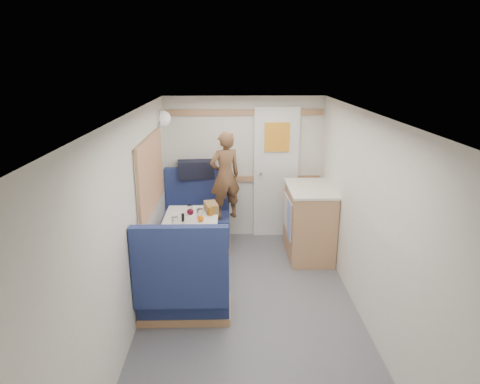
{
  "coord_description": "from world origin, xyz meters",
  "views": [
    {
      "loc": [
        -0.19,
        -3.6,
        2.44
      ],
      "look_at": [
        -0.09,
        0.9,
        1.06
      ],
      "focal_mm": 32.0,
      "sensor_mm": 36.0,
      "label": 1
    }
  ],
  "objects_px": {
    "orange_fruit": "(201,218)",
    "cheese_block": "(202,226)",
    "galley_counter": "(309,221)",
    "salt_grinder": "(188,213)",
    "bench_near": "(184,290)",
    "tray": "(198,225)",
    "beer_glass": "(211,211)",
    "pepper_grinder": "(183,217)",
    "duffel_bag": "(196,169)",
    "tumbler_mid": "(190,209)",
    "tumbler_left": "(175,222)",
    "wine_glass": "(190,212)",
    "bread_loaf": "(211,207)",
    "bench_far": "(197,225)",
    "dome_light": "(163,119)",
    "dinette_table": "(191,231)",
    "tumbler_right": "(200,214)",
    "person": "(225,176)"
  },
  "relations": [
    {
      "from": "dinette_table",
      "to": "dome_light",
      "type": "height_order",
      "value": "dome_light"
    },
    {
      "from": "dinette_table",
      "to": "tumbler_mid",
      "type": "xyz_separation_m",
      "value": [
        -0.02,
        0.16,
        0.21
      ]
    },
    {
      "from": "person",
      "to": "cheese_block",
      "type": "relative_size",
      "value": 10.32
    },
    {
      "from": "pepper_grinder",
      "to": "salt_grinder",
      "type": "bearing_deg",
      "value": 75.08
    },
    {
      "from": "person",
      "to": "tray",
      "type": "bearing_deg",
      "value": 48.63
    },
    {
      "from": "galley_counter",
      "to": "salt_grinder",
      "type": "height_order",
      "value": "galley_counter"
    },
    {
      "from": "dinette_table",
      "to": "tumbler_right",
      "type": "bearing_deg",
      "value": -1.04
    },
    {
      "from": "bench_far",
      "to": "pepper_grinder",
      "type": "bearing_deg",
      "value": -94.65
    },
    {
      "from": "tray",
      "to": "beer_glass",
      "type": "distance_m",
      "value": 0.34
    },
    {
      "from": "galley_counter",
      "to": "wine_glass",
      "type": "height_order",
      "value": "galley_counter"
    },
    {
      "from": "galley_counter",
      "to": "bread_loaf",
      "type": "bearing_deg",
      "value": -165.86
    },
    {
      "from": "salt_grinder",
      "to": "bread_loaf",
      "type": "distance_m",
      "value": 0.31
    },
    {
      "from": "orange_fruit",
      "to": "cheese_block",
      "type": "xyz_separation_m",
      "value": [
        0.03,
        -0.2,
        -0.02
      ]
    },
    {
      "from": "tumbler_mid",
      "to": "tumbler_right",
      "type": "bearing_deg",
      "value": -51.81
    },
    {
      "from": "dome_light",
      "to": "cheese_block",
      "type": "xyz_separation_m",
      "value": [
        0.54,
        -1.2,
        -0.99
      ]
    },
    {
      "from": "bench_near",
      "to": "duffel_bag",
      "type": "height_order",
      "value": "duffel_bag"
    },
    {
      "from": "cheese_block",
      "to": "tumbler_right",
      "type": "bearing_deg",
      "value": 98.01
    },
    {
      "from": "tray",
      "to": "wine_glass",
      "type": "distance_m",
      "value": 0.16
    },
    {
      "from": "bench_near",
      "to": "tumbler_mid",
      "type": "relative_size",
      "value": 9.79
    },
    {
      "from": "tray",
      "to": "bench_far",
      "type": "bearing_deg",
      "value": 95.18
    },
    {
      "from": "bench_near",
      "to": "beer_glass",
      "type": "height_order",
      "value": "bench_near"
    },
    {
      "from": "duffel_bag",
      "to": "beer_glass",
      "type": "xyz_separation_m",
      "value": [
        0.23,
        -1.02,
        -0.25
      ]
    },
    {
      "from": "beer_glass",
      "to": "duffel_bag",
      "type": "bearing_deg",
      "value": 102.87
    },
    {
      "from": "salt_grinder",
      "to": "tumbler_mid",
      "type": "bearing_deg",
      "value": 80.93
    },
    {
      "from": "dome_light",
      "to": "tumbler_mid",
      "type": "height_order",
      "value": "dome_light"
    },
    {
      "from": "tumbler_left",
      "to": "dome_light",
      "type": "bearing_deg",
      "value": 102.42
    },
    {
      "from": "bench_near",
      "to": "tumbler_mid",
      "type": "distance_m",
      "value": 1.13
    },
    {
      "from": "galley_counter",
      "to": "tray",
      "type": "distance_m",
      "value": 1.59
    },
    {
      "from": "tumbler_left",
      "to": "tumbler_mid",
      "type": "bearing_deg",
      "value": 74.24
    },
    {
      "from": "cheese_block",
      "to": "tumbler_left",
      "type": "xyz_separation_m",
      "value": [
        -0.3,
        0.07,
        0.02
      ]
    },
    {
      "from": "duffel_bag",
      "to": "tumbler_mid",
      "type": "xyz_separation_m",
      "value": [
        -0.01,
        -0.96,
        -0.25
      ]
    },
    {
      "from": "dinette_table",
      "to": "duffel_bag",
      "type": "height_order",
      "value": "duffel_bag"
    },
    {
      "from": "pepper_grinder",
      "to": "tray",
      "type": "bearing_deg",
      "value": -37.06
    },
    {
      "from": "salt_grinder",
      "to": "dinette_table",
      "type": "bearing_deg",
      "value": -63.75
    },
    {
      "from": "wine_glass",
      "to": "bench_far",
      "type": "bearing_deg",
      "value": 90.76
    },
    {
      "from": "dome_light",
      "to": "bread_loaf",
      "type": "distance_m",
      "value": 1.31
    },
    {
      "from": "person",
      "to": "orange_fruit",
      "type": "xyz_separation_m",
      "value": [
        -0.26,
        -0.89,
        -0.25
      ]
    },
    {
      "from": "galley_counter",
      "to": "person",
      "type": "relative_size",
      "value": 0.8
    },
    {
      "from": "tumbler_left",
      "to": "tray",
      "type": "bearing_deg",
      "value": 11.65
    },
    {
      "from": "dome_light",
      "to": "galley_counter",
      "type": "height_order",
      "value": "dome_light"
    },
    {
      "from": "bench_near",
      "to": "galley_counter",
      "type": "height_order",
      "value": "bench_near"
    },
    {
      "from": "dome_light",
      "to": "tumbler_left",
      "type": "height_order",
      "value": "dome_light"
    },
    {
      "from": "tumbler_mid",
      "to": "tumbler_right",
      "type": "distance_m",
      "value": 0.21
    },
    {
      "from": "duffel_bag",
      "to": "tumbler_right",
      "type": "relative_size",
      "value": 4.36
    },
    {
      "from": "cheese_block",
      "to": "wine_glass",
      "type": "xyz_separation_m",
      "value": [
        -0.14,
        0.2,
        0.09
      ]
    },
    {
      "from": "bench_far",
      "to": "pepper_grinder",
      "type": "relative_size",
      "value": 11.47
    },
    {
      "from": "galley_counter",
      "to": "salt_grinder",
      "type": "xyz_separation_m",
      "value": [
        -1.5,
        -0.48,
        0.3
      ]
    },
    {
      "from": "orange_fruit",
      "to": "tumbler_mid",
      "type": "height_order",
      "value": "tumbler_mid"
    },
    {
      "from": "duffel_bag",
      "to": "galley_counter",
      "type": "bearing_deg",
      "value": -28.14
    },
    {
      "from": "bench_near",
      "to": "tray",
      "type": "bearing_deg",
      "value": 81.25
    }
  ]
}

